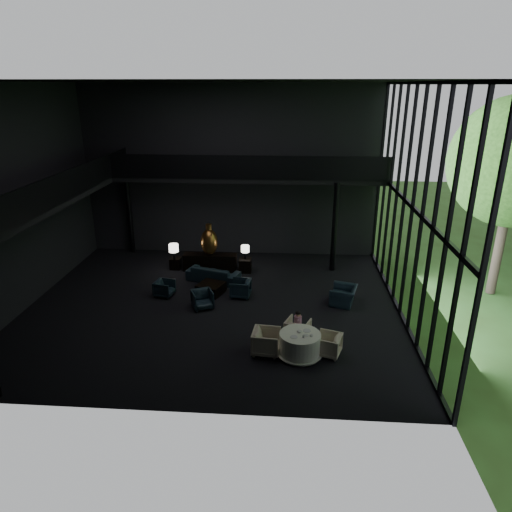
# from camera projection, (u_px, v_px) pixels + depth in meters

# --- Properties ---
(floor) EXTENTS (14.00, 12.00, 0.02)m
(floor) POSITION_uv_depth(u_px,v_px,m) (214.00, 306.00, 17.33)
(floor) COLOR black
(floor) RESTS_ON ground
(ceiling) EXTENTS (14.00, 12.00, 0.02)m
(ceiling) POSITION_uv_depth(u_px,v_px,m) (205.00, 81.00, 14.51)
(ceiling) COLOR black
(ceiling) RESTS_ON ground
(wall_back) EXTENTS (14.00, 0.04, 8.00)m
(wall_back) POSITION_uv_depth(u_px,v_px,m) (231.00, 173.00, 21.52)
(wall_back) COLOR black
(wall_back) RESTS_ON ground
(wall_front) EXTENTS (14.00, 0.04, 8.00)m
(wall_front) POSITION_uv_depth(u_px,v_px,m) (166.00, 268.00, 10.32)
(wall_front) COLOR black
(wall_front) RESTS_ON ground
(wall_left) EXTENTS (0.04, 12.00, 8.00)m
(wall_left) POSITION_uv_depth(u_px,v_px,m) (17.00, 200.00, 16.38)
(wall_left) COLOR black
(wall_left) RESTS_ON ground
(curtain_wall) EXTENTS (0.20, 12.00, 8.00)m
(curtain_wall) POSITION_uv_depth(u_px,v_px,m) (413.00, 207.00, 15.46)
(curtain_wall) COLOR black
(curtain_wall) RESTS_ON ground
(mezzanine_left) EXTENTS (2.00, 12.00, 0.25)m
(mezzanine_left) POSITION_uv_depth(u_px,v_px,m) (44.00, 201.00, 16.32)
(mezzanine_left) COLOR black
(mezzanine_left) RESTS_ON wall_left
(mezzanine_back) EXTENTS (12.00, 2.00, 0.25)m
(mezzanine_back) POSITION_uv_depth(u_px,v_px,m) (250.00, 177.00, 20.52)
(mezzanine_back) COLOR black
(mezzanine_back) RESTS_ON wall_back
(railing_left) EXTENTS (0.06, 12.00, 1.00)m
(railing_left) POSITION_uv_depth(u_px,v_px,m) (69.00, 185.00, 16.04)
(railing_left) COLOR black
(railing_left) RESTS_ON mezzanine_left
(railing_back) EXTENTS (12.00, 0.06, 1.00)m
(railing_back) POSITION_uv_depth(u_px,v_px,m) (248.00, 167.00, 19.38)
(railing_back) COLOR black
(railing_back) RESTS_ON mezzanine_back
(column_nw) EXTENTS (0.24, 0.24, 4.00)m
(column_nw) POSITION_uv_depth(u_px,v_px,m) (129.00, 213.00, 22.28)
(column_nw) COLOR black
(column_nw) RESTS_ON floor
(column_ne) EXTENTS (0.24, 0.24, 4.00)m
(column_ne) POSITION_uv_depth(u_px,v_px,m) (334.00, 228.00, 20.04)
(column_ne) COLOR black
(column_ne) RESTS_ON floor
(console) EXTENTS (2.40, 0.55, 0.76)m
(console) POSITION_uv_depth(u_px,v_px,m) (210.00, 262.00, 20.58)
(console) COLOR black
(console) RESTS_ON floor
(bronze_urn) EXTENTS (0.76, 0.76, 1.41)m
(bronze_urn) POSITION_uv_depth(u_px,v_px,m) (209.00, 242.00, 20.22)
(bronze_urn) COLOR #8D611F
(bronze_urn) RESTS_ON console
(side_table_left) EXTENTS (0.47, 0.47, 0.52)m
(side_table_left) POSITION_uv_depth(u_px,v_px,m) (176.00, 263.00, 20.79)
(side_table_left) COLOR black
(side_table_left) RESTS_ON floor
(table_lamp_left) EXTENTS (0.43, 0.43, 0.72)m
(table_lamp_left) POSITION_uv_depth(u_px,v_px,m) (174.00, 249.00, 20.35)
(table_lamp_left) COLOR black
(table_lamp_left) RESTS_ON side_table_left
(side_table_right) EXTENTS (0.54, 0.54, 0.60)m
(side_table_right) POSITION_uv_depth(u_px,v_px,m) (245.00, 265.00, 20.44)
(side_table_right) COLOR black
(side_table_right) RESTS_ON floor
(table_lamp_right) EXTENTS (0.37, 0.37, 0.61)m
(table_lamp_right) POSITION_uv_depth(u_px,v_px,m) (245.00, 249.00, 20.25)
(table_lamp_right) COLOR black
(table_lamp_right) RESTS_ON side_table_right
(sofa) EXTENTS (2.52, 1.40, 0.95)m
(sofa) POSITION_uv_depth(u_px,v_px,m) (213.00, 271.00, 19.41)
(sofa) COLOR black
(sofa) RESTS_ON floor
(lounge_armchair_west) EXTENTS (0.70, 0.73, 0.65)m
(lounge_armchair_west) POSITION_uv_depth(u_px,v_px,m) (164.00, 288.00, 18.07)
(lounge_armchair_west) COLOR black
(lounge_armchair_west) RESTS_ON floor
(lounge_armchair_east) EXTENTS (0.77, 0.82, 0.78)m
(lounge_armchair_east) POSITION_uv_depth(u_px,v_px,m) (240.00, 287.00, 18.00)
(lounge_armchair_east) COLOR #202E47
(lounge_armchair_east) RESTS_ON floor
(lounge_armchair_south) EXTENTS (0.94, 0.91, 0.74)m
(lounge_armchair_south) POSITION_uv_depth(u_px,v_px,m) (202.00, 299.00, 17.09)
(lounge_armchair_south) COLOR black
(lounge_armchair_south) RESTS_ON floor
(window_armchair) EXTENTS (0.94, 1.20, 0.92)m
(window_armchair) POSITION_uv_depth(u_px,v_px,m) (344.00, 293.00, 17.37)
(window_armchair) COLOR black
(window_armchair) RESTS_ON floor
(coffee_table) EXTENTS (1.21, 1.21, 0.42)m
(coffee_table) POSITION_uv_depth(u_px,v_px,m) (211.00, 288.00, 18.34)
(coffee_table) COLOR black
(coffee_table) RESTS_ON floor
(dining_table) EXTENTS (1.45, 1.45, 0.75)m
(dining_table) POSITION_uv_depth(u_px,v_px,m) (300.00, 346.00, 14.10)
(dining_table) COLOR white
(dining_table) RESTS_ON floor
(dining_chair_north) EXTENTS (0.89, 0.87, 0.72)m
(dining_chair_north) POSITION_uv_depth(u_px,v_px,m) (298.00, 328.00, 15.04)
(dining_chair_north) COLOR beige
(dining_chair_north) RESTS_ON floor
(dining_chair_east) EXTENTS (0.87, 0.90, 0.74)m
(dining_chair_east) POSITION_uv_depth(u_px,v_px,m) (328.00, 344.00, 14.12)
(dining_chair_east) COLOR silver
(dining_chair_east) RESTS_ON floor
(dining_chair_west) EXTENTS (0.94, 1.00, 0.94)m
(dining_chair_west) POSITION_uv_depth(u_px,v_px,m) (266.00, 339.00, 14.17)
(dining_chair_west) COLOR silver
(dining_chair_west) RESTS_ON floor
(child) EXTENTS (0.25, 0.25, 0.54)m
(child) POSITION_uv_depth(u_px,v_px,m) (298.00, 319.00, 14.91)
(child) COLOR pink
(child) RESTS_ON dining_chair_north
(plate_a) EXTENTS (0.29, 0.29, 0.01)m
(plate_a) POSITION_uv_depth(u_px,v_px,m) (294.00, 337.00, 13.76)
(plate_a) COLOR white
(plate_a) RESTS_ON dining_table
(plate_b) EXTENTS (0.24, 0.24, 0.02)m
(plate_b) POSITION_uv_depth(u_px,v_px,m) (307.00, 331.00, 14.11)
(plate_b) COLOR white
(plate_b) RESTS_ON dining_table
(saucer) EXTENTS (0.22, 0.22, 0.01)m
(saucer) POSITION_uv_depth(u_px,v_px,m) (306.00, 335.00, 13.85)
(saucer) COLOR white
(saucer) RESTS_ON dining_table
(coffee_cup) EXTENTS (0.09, 0.09, 0.07)m
(coffee_cup) POSITION_uv_depth(u_px,v_px,m) (311.00, 335.00, 13.79)
(coffee_cup) COLOR white
(coffee_cup) RESTS_ON saucer
(cereal_bowl) EXTENTS (0.15, 0.15, 0.07)m
(cereal_bowl) POSITION_uv_depth(u_px,v_px,m) (299.00, 331.00, 14.02)
(cereal_bowl) COLOR white
(cereal_bowl) RESTS_ON dining_table
(cream_pot) EXTENTS (0.08, 0.08, 0.07)m
(cream_pot) POSITION_uv_depth(u_px,v_px,m) (303.00, 337.00, 13.73)
(cream_pot) COLOR #99999E
(cream_pot) RESTS_ON dining_table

